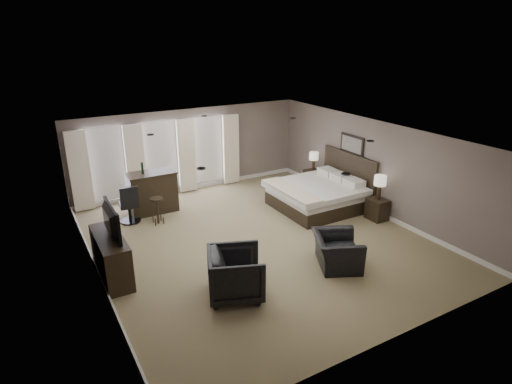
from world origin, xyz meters
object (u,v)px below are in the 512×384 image
armchair_near (337,246)px  armchair_far (236,272)px  nightstand_far (313,179)px  bar_stool_right (169,193)px  lamp_far (314,162)px  desk_chair (129,203)px  bar_counter (152,192)px  nightstand_near (377,209)px  tv (108,233)px  bar_stool_left (157,211)px  bed (319,183)px  lamp_near (380,188)px  dresser (111,257)px

armchair_near → armchair_far: 2.43m
nightstand_far → bar_stool_right: size_ratio=0.69×
lamp_far → desk_chair: (-5.90, 0.28, -0.36)m
lamp_far → bar_counter: lamp_far is taller
nightstand_near → armchair_far: armchair_far is taller
lamp_far → tv: 7.30m
bar_stool_left → desk_chair: (-0.62, 0.48, 0.17)m
nightstand_near → nightstand_far: (0.00, 2.90, 0.00)m
lamp_far → armchair_far: size_ratio=0.58×
bed → lamp_far: bearing=58.5°
nightstand_near → bar_stool_left: bar_stool_left is taller
nightstand_far → bar_stool_left: bar_stool_left is taller
nightstand_near → lamp_far: (0.00, 2.90, 0.60)m
lamp_near → tv: bearing=175.2°
nightstand_far → bar_counter: size_ratio=0.43×
bar_stool_left → bar_stool_right: bar_stool_right is taller
lamp_far → bar_stool_right: 4.70m
dresser → tv: size_ratio=1.39×
dresser → armchair_near: armchair_near is taller
nightstand_near → nightstand_far: nightstand_far is taller
armchair_near → bar_stool_right: bearing=48.3°
bar_counter → tv: bearing=-121.0°
armchair_near → desk_chair: (-3.33, 4.55, 0.05)m
armchair_near → bar_stool_right: size_ratio=1.29×
bed → lamp_near: size_ratio=3.50×
lamp_near → bar_stool_left: lamp_near is taller
lamp_far → bar_stool_left: lamp_far is taller
dresser → bar_stool_left: bearing=52.2°
armchair_far → bar_stool_right: (0.37, 4.92, -0.10)m
nightstand_far → armchair_far: 6.52m
lamp_far → bar_counter: 5.18m
bar_stool_right → lamp_near: bearing=-38.2°
lamp_near → desk_chair: size_ratio=0.63×
nightstand_far → bar_counter: 5.18m
nightstand_far → armchair_near: (-2.57, -4.27, 0.19)m
dresser → tv: (0.00, 0.00, 0.54)m
bed → desk_chair: (-5.01, 1.73, -0.21)m
nightstand_far → desk_chair: size_ratio=0.55×
lamp_far → dresser: size_ratio=0.38×
nightstand_far → dresser: dresser is taller
lamp_near → bar_counter: bearing=145.3°
nightstand_far → dresser: bearing=-161.5°
bed → lamp_near: bed is taller
lamp_near → bar_stool_right: (-4.62, 3.63, -0.49)m
nightstand_near → bar_counter: size_ratio=0.43×
lamp_near → armchair_near: size_ratio=0.61×
bar_stool_right → bar_counter: bearing=-171.3°
tv → nightstand_near: bearing=-94.8°
lamp_far → dresser: 7.31m
tv → nightstand_far: bearing=-71.5°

